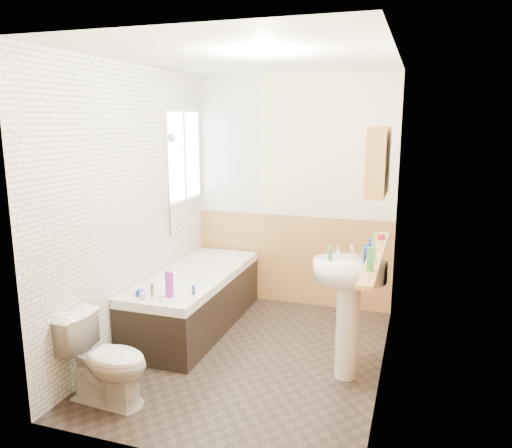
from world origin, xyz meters
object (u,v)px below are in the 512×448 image
Objects in this scene: toilet at (106,360)px; pine_shelf at (375,256)px; medicine_cabinet at (378,161)px; sink at (349,295)px; bathtub at (195,298)px.

toilet is 2.08m from pine_shelf.
medicine_cabinet is at bearing -58.46° from toilet.
pine_shelf is (0.20, -0.17, 0.38)m from sink.
bathtub is 1.68× the size of sink.
toilet is 2.44m from medicine_cabinet.
pine_shelf is (1.80, 0.74, 0.74)m from toilet.
bathtub is 1.22× the size of pine_shelf.
pine_shelf is at bearing -45.46° from sink.
sink is (1.60, 0.91, 0.36)m from toilet.
pine_shelf is at bearing -21.57° from bathtub.
pine_shelf is (1.77, -0.70, 0.77)m from bathtub.
pine_shelf reaches higher than toilet.
sink is 0.46m from pine_shelf.
medicine_cabinet reaches higher than bathtub.
toilet is at bearing -91.19° from bathtub.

